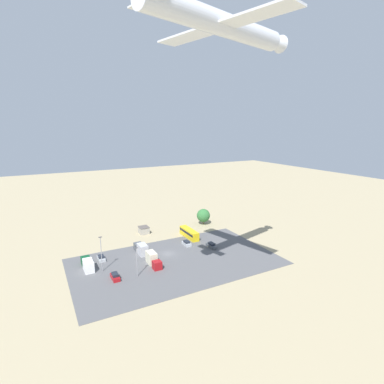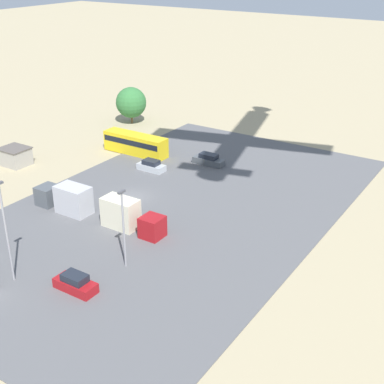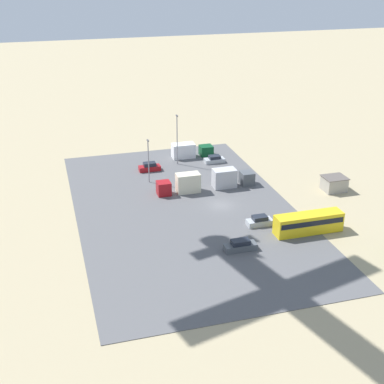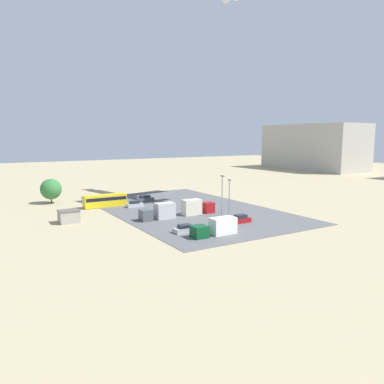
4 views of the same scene
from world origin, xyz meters
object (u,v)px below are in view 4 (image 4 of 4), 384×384
parked_truck_0 (196,207)px  parked_truck_1 (159,212)px  parked_truck_2 (216,227)px  parked_car_0 (185,229)px  parked_car_2 (145,199)px  bus (105,200)px  parked_car_1 (241,219)px  shed_building (69,216)px  parked_car_3 (135,204)px

parked_truck_0 → parked_truck_1: parked_truck_0 is taller
parked_truck_1 → parked_truck_2: parked_truck_1 is taller
parked_car_0 → parked_truck_2: size_ratio=0.47×
parked_car_2 → bus: bearing=100.7°
parked_car_2 → parked_car_0: bearing=167.8°
parked_car_1 → parked_truck_2: (5.28, -9.62, 0.66)m
bus → parked_truck_2: size_ratio=1.24×
parked_car_0 → parked_car_1: 13.52m
parked_car_0 → parked_truck_1: 12.33m
bus → parked_truck_1: 20.52m
bus → parked_truck_0: bearing=36.9°
parked_car_1 → parked_car_2: bearing=-169.7°
shed_building → parked_car_0: 24.95m
parked_car_0 → parked_truck_1: parked_truck_1 is taller
bus → parked_car_2: bearing=100.7°
shed_building → parked_car_3: size_ratio=1.01×
bus → parked_car_1: size_ratio=2.52×
parked_car_1 → parked_truck_0: bearing=-164.8°
parked_car_1 → parked_car_3: bearing=-156.6°
parked_car_0 → parked_car_3: bearing=-3.7°
parked_car_1 → parked_car_2: (-33.51, -6.10, -0.02)m
parked_car_3 → parked_truck_2: size_ratio=0.47×
parked_car_2 → parked_truck_0: parked_truck_0 is taller
shed_building → bus: size_ratio=0.38×
shed_building → parked_truck_2: size_ratio=0.48×
bus → parked_car_3: bus is taller
parked_truck_1 → parked_truck_2: size_ratio=0.89×
parked_car_1 → parked_car_2: 34.06m
parked_car_3 → parked_truck_0: (15.27, 8.50, 0.92)m
parked_car_3 → parked_truck_2: parked_truck_2 is taller
parked_car_1 → shed_building: bearing=-121.6°
parked_car_0 → parked_car_2: 35.10m
parked_car_0 → parked_truck_2: 5.98m
shed_building → parked_truck_0: 27.18m
parked_car_1 → parked_car_3: parked_car_1 is taller
parked_car_2 → parked_truck_2: size_ratio=0.55×
bus → parked_truck_1: (19.84, 5.25, -0.09)m
parked_car_1 → parked_truck_0: parked_truck_0 is taller
parked_car_1 → parked_truck_2: size_ratio=0.49×
bus → parked_car_0: 32.41m
parked_car_1 → parked_truck_1: 17.02m
parked_car_0 → parked_car_2: size_ratio=0.86×
parked_car_1 → bus: bearing=-150.4°
parked_car_3 → parked_truck_1: bearing=-3.1°
parked_car_3 → bus: bearing=-124.6°
parked_truck_2 → parked_car_1: bearing=-61.2°
parked_car_0 → parked_car_3: parked_car_3 is taller
parked_car_2 → parked_truck_1: bearing=163.7°
parked_truck_0 → parked_truck_1: bearing=-87.8°
parked_car_2 → parked_truck_0: size_ratio=0.61×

